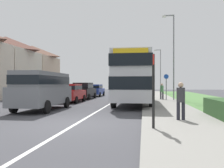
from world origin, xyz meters
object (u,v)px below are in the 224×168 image
parked_van_grey (43,88)px  cycle_route_sign (166,86)px  parked_car_red (70,92)px  parked_car_blue (95,90)px  street_lamp_mid (173,52)px  bus_stop_sign (153,86)px  pedestrian_walking_away (162,90)px  street_lamp_far (160,68)px  double_decker_bus (134,77)px  pedestrian_at_stop (181,99)px  parked_car_black (84,90)px

parked_van_grey → cycle_route_sign: (8.23, 8.53, 0.06)m
parked_car_red → parked_car_blue: (0.06, 10.26, -0.03)m
street_lamp_mid → parked_car_red: bearing=-161.6°
cycle_route_sign → street_lamp_mid: bearing=32.3°
street_lamp_mid → bus_stop_sign: bearing=-99.4°
cycle_route_sign → street_lamp_mid: 3.30m
pedestrian_walking_away → street_lamp_far: 16.33m
double_decker_bus → pedestrian_at_stop: bearing=-74.6°
double_decker_bus → bus_stop_sign: (1.06, -10.12, -0.60)m
pedestrian_walking_away → bus_stop_sign: size_ratio=0.64×
parked_van_grey → street_lamp_far: street_lamp_far is taller
parked_car_black → pedestrian_at_stop: size_ratio=2.71×
pedestrian_at_stop → pedestrian_walking_away: size_ratio=1.00×
pedestrian_at_stop → street_lamp_far: 29.23m
parked_car_red → parked_car_black: size_ratio=0.88×
parked_car_black → parked_car_blue: bearing=88.4°
double_decker_bus → parked_car_blue: double_decker_bus is taller
parked_car_blue → pedestrian_at_stop: pedestrian_at_stop is taller
double_decker_bus → parked_van_grey: bearing=-140.1°
double_decker_bus → cycle_route_sign: size_ratio=3.87×
parked_car_blue → bus_stop_sign: (6.59, -21.80, 0.68)m
parked_van_grey → parked_car_black: size_ratio=1.15×
parked_car_red → street_lamp_far: size_ratio=0.54×
parked_car_red → street_lamp_mid: bearing=18.4°
parked_car_red → parked_car_black: (-0.08, 4.89, 0.06)m
parked_van_grey → pedestrian_at_stop: parked_van_grey is taller
parked_car_black → parked_car_red: bearing=-89.0°
pedestrian_at_stop → parked_car_black: bearing=118.7°
bus_stop_sign → street_lamp_far: 31.18m
parked_car_red → pedestrian_walking_away: 8.80m
parked_van_grey → double_decker_bus: bearing=39.9°
street_lamp_mid → street_lamp_far: size_ratio=1.12×
pedestrian_at_stop → bus_stop_sign: (-1.19, -1.95, 0.56)m
double_decker_bus → parked_car_blue: (-5.53, 11.67, -1.28)m
double_decker_bus → street_lamp_far: size_ratio=1.34×
pedestrian_walking_away → bus_stop_sign: bus_stop_sign is taller
double_decker_bus → parked_car_black: 8.57m
parked_car_black → parked_car_blue: (0.15, 5.37, -0.09)m
parked_car_blue → pedestrian_at_stop: bearing=-68.6°
parked_van_grey → cycle_route_sign: cycle_route_sign is taller
parked_van_grey → parked_car_black: bearing=91.5°
cycle_route_sign → street_lamp_far: (0.58, 16.83, 2.77)m
double_decker_bus → parked_car_blue: size_ratio=2.21×
street_lamp_far → parked_car_black: bearing=-122.0°
parked_car_blue → street_lamp_far: 13.25m
double_decker_bus → street_lamp_far: street_lamp_far is taller
parked_car_blue → bus_stop_sign: 22.78m
street_lamp_mid → pedestrian_at_stop: bearing=-95.5°
street_lamp_mid → double_decker_bus: bearing=-128.1°
pedestrian_at_stop → street_lamp_mid: bearing=84.5°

